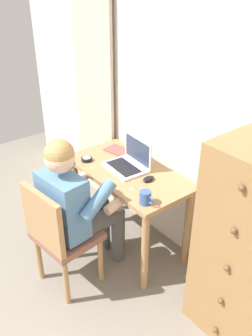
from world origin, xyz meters
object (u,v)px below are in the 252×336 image
(person_seated, at_px, (78,202))
(computer_mouse, at_px, (149,179))
(desk, at_px, (128,184))
(dresser, at_px, (252,250))
(notebook_pad, at_px, (118,150))
(coffee_mug, at_px, (146,198))
(desk_clock, at_px, (87,159))
(chair, at_px, (59,233))
(laptop, at_px, (129,162))

(person_seated, distance_m, computer_mouse, 0.55)
(desk, relative_size, dresser, 0.79)
(notebook_pad, xyz_separation_m, coffee_mug, (0.75, -0.32, 0.04))
(notebook_pad, bearing_deg, desk_clock, -103.42)
(computer_mouse, bearing_deg, person_seated, -112.05)
(person_seated, height_order, notebook_pad, person_seated)
(chair, xyz_separation_m, desk_clock, (-0.40, 0.50, 0.26))
(dresser, height_order, chair, dresser)
(laptop, relative_size, coffee_mug, 2.97)
(person_seated, relative_size, computer_mouse, 11.93)
(desk, xyz_separation_m, desk_clock, (-0.33, -0.17, 0.14))
(dresser, bearing_deg, computer_mouse, -177.32)
(laptop, bearing_deg, notebook_pad, 160.67)
(desk, distance_m, chair, 0.69)
(dresser, xyz_separation_m, chair, (-1.04, -0.74, -0.18))
(desk_clock, bearing_deg, coffee_mug, -1.20)
(computer_mouse, distance_m, notebook_pad, 0.55)
(chair, height_order, notebook_pad, chair)
(notebook_pad, bearing_deg, dresser, -13.67)
(chair, height_order, coffee_mug, chair)
(notebook_pad, bearing_deg, person_seated, -70.83)
(notebook_pad, relative_size, coffee_mug, 1.75)
(person_seated, xyz_separation_m, notebook_pad, (-0.36, 0.63, 0.07))
(desk_clock, bearing_deg, desk, 27.24)
(desk_clock, distance_m, notebook_pad, 0.31)
(laptop, bearing_deg, coffee_mug, -25.97)
(person_seated, distance_m, notebook_pad, 0.73)
(laptop, xyz_separation_m, notebook_pad, (-0.29, 0.10, -0.05))
(desk_clock, bearing_deg, chair, -51.75)
(dresser, xyz_separation_m, person_seated, (-1.06, -0.56, 0.00))
(desk_clock, bearing_deg, laptop, 34.75)
(coffee_mug, bearing_deg, dresser, 20.30)
(chair, distance_m, notebook_pad, 0.93)
(person_seated, xyz_separation_m, laptop, (-0.08, 0.53, 0.12))
(person_seated, height_order, coffee_mug, person_seated)
(chair, distance_m, person_seated, 0.26)
(desk_clock, height_order, coffee_mug, coffee_mug)
(chair, distance_m, desk_clock, 0.69)
(desk, distance_m, person_seated, 0.50)
(desk, bearing_deg, chair, -84.61)
(laptop, distance_m, notebook_pad, 0.31)
(desk, relative_size, chair, 1.21)
(laptop, relative_size, computer_mouse, 3.56)
(computer_mouse, xyz_separation_m, notebook_pad, (-0.54, 0.11, -0.01))
(desk, bearing_deg, laptop, 132.56)
(chair, distance_m, laptop, 0.78)
(desk, xyz_separation_m, laptop, (-0.03, 0.04, 0.18))
(desk, distance_m, laptop, 0.19)
(coffee_mug, bearing_deg, notebook_pad, 156.50)
(laptop, distance_m, computer_mouse, 0.25)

